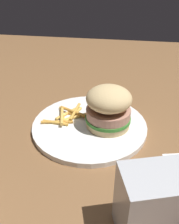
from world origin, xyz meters
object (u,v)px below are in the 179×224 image
Objects in this scene: plate at (90,125)px; sandwich at (109,107)px; fries_pile at (68,116)px; napkin_dispenser at (153,205)px.

plate is 2.58× the size of sandwich.
plate is 2.61× the size of fries_pile.
plate is at bearing -178.90° from sandwich.
plate is 0.07m from sandwich.
napkin_dispenser reaches higher than sandwich.
plate is 0.06m from fries_pile.
plate is 0.26m from napkin_dispenser.
sandwich reaches higher than fries_pile.
napkin_dispenser is at bearing -53.58° from fries_pile.
fries_pile is (-0.06, 0.01, 0.01)m from plate.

